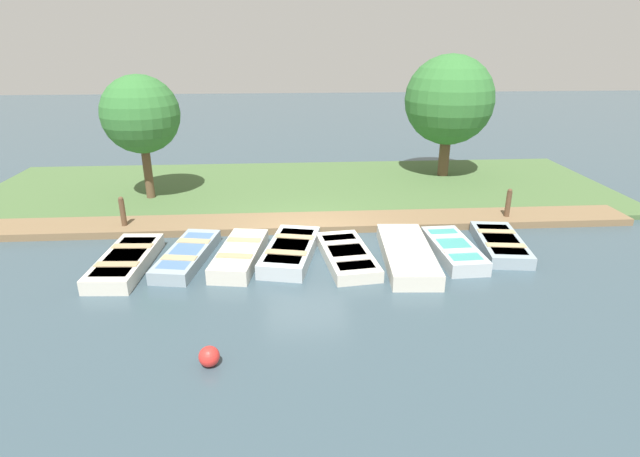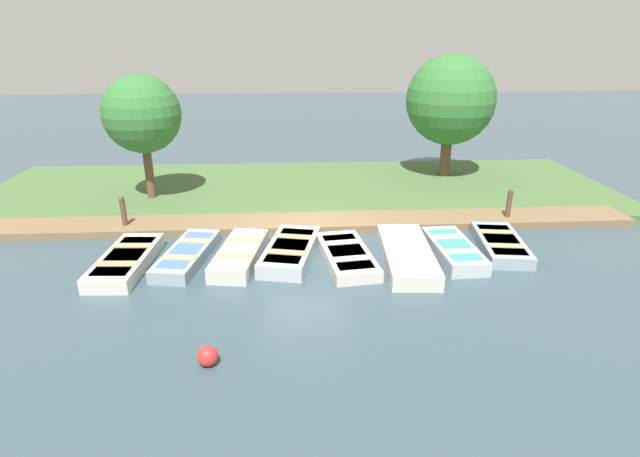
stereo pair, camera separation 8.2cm
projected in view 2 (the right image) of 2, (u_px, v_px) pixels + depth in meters
ground_plane at (306, 240)px, 14.88m from camera, size 80.00×80.00×0.00m
shore_bank at (301, 189)px, 19.50m from camera, size 8.00×24.00×0.16m
dock_walkway at (304, 223)px, 15.97m from camera, size 1.45×21.11×0.22m
rowboat_0 at (126, 261)px, 13.08m from camera, size 3.09×1.34×0.40m
rowboat_1 at (187, 254)px, 13.49m from camera, size 3.11×1.48×0.37m
rowboat_2 at (240, 254)px, 13.42m from camera, size 2.94×1.45×0.43m
rowboat_3 at (290, 251)px, 13.66m from camera, size 3.10×1.80×0.42m
rowboat_4 at (347, 255)px, 13.47m from camera, size 2.99×1.53×0.34m
rowboat_5 at (407, 254)px, 13.43m from camera, size 3.59×1.47×0.44m
rowboat_6 at (453, 250)px, 13.74m from camera, size 2.74×1.14×0.40m
rowboat_7 at (500, 244)px, 14.18m from camera, size 2.87×1.52×0.36m
mooring_post_near at (124, 214)px, 15.33m from camera, size 0.16×0.16×1.15m
mooring_post_far at (509, 206)px, 16.04m from camera, size 0.16×0.16×1.15m
buoy at (207, 356)px, 9.21m from camera, size 0.39×0.39×0.39m
park_tree_far_left at (142, 115)px, 17.23m from camera, size 2.68×2.68×4.51m
park_tree_left at (451, 101)px, 20.01m from camera, size 3.56×3.56×5.06m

